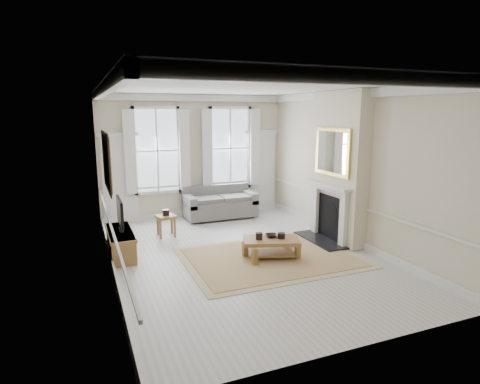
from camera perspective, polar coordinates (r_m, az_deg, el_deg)
name	(u,v)px	position (r m, az deg, el deg)	size (l,w,h in m)	color
floor	(243,256)	(8.41, 0.47, -9.03)	(7.20, 7.20, 0.00)	#B7B5AD
ceiling	(244,86)	(7.90, 0.51, 14.78)	(7.20, 7.20, 0.00)	white
back_wall	(194,156)	(11.36, -6.49, 5.06)	(5.20, 5.20, 0.00)	beige
left_wall	(106,183)	(7.40, -18.47, 1.21)	(7.20, 7.20, 0.00)	beige
right_wall	(351,168)	(9.28, 15.53, 3.33)	(7.20, 7.20, 0.00)	beige
window_left	(157,151)	(11.06, -11.72, 5.78)	(1.26, 0.20, 2.20)	#B2BCC6
window_right	(230,148)	(11.62, -1.43, 6.26)	(1.26, 0.20, 2.20)	#B2BCC6
door_left	(120,180)	(11.03, -16.69, 1.59)	(0.90, 0.08, 2.30)	silver
door_right	(261,172)	(12.10, 3.02, 2.88)	(0.90, 0.08, 2.30)	silver
painting	(106,161)	(7.65, -18.48, 4.18)	(0.05, 1.66, 1.06)	#A36E1C
chimney_breast	(339,167)	(9.33, 13.93, 3.45)	(0.35, 1.70, 3.38)	beige
hearth	(320,240)	(9.46, 11.34, -6.74)	(0.55, 1.50, 0.05)	black
fireplace	(329,210)	(9.38, 12.53, -2.46)	(0.21, 1.45, 1.33)	silver
mirror	(332,152)	(9.17, 12.94, 5.57)	(0.06, 1.26, 1.06)	gold
sofa	(219,204)	(11.28, -2.95, -1.79)	(1.96, 0.95, 0.89)	slate
side_table	(166,220)	(9.72, -10.49, -3.89)	(0.49, 0.49, 0.51)	brown
rug	(271,258)	(8.29, 4.44, -9.28)	(3.50, 2.60, 0.02)	tan
coffee_table	(271,242)	(8.18, 4.47, -7.16)	(1.26, 0.98, 0.41)	brown
ceramic_pot_a	(259,236)	(8.07, 2.73, -6.29)	(0.14, 0.14, 0.14)	black
ceramic_pot_b	(281,236)	(8.18, 5.91, -6.19)	(0.15, 0.15, 0.11)	black
bowl	(271,236)	(8.25, 4.49, -6.19)	(0.24, 0.24, 0.06)	black
tv_stand	(121,243)	(8.71, -16.60, -6.98)	(0.47, 1.45, 0.52)	brown
tv	(120,212)	(8.54, -16.69, -2.79)	(0.08, 0.90, 0.68)	black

